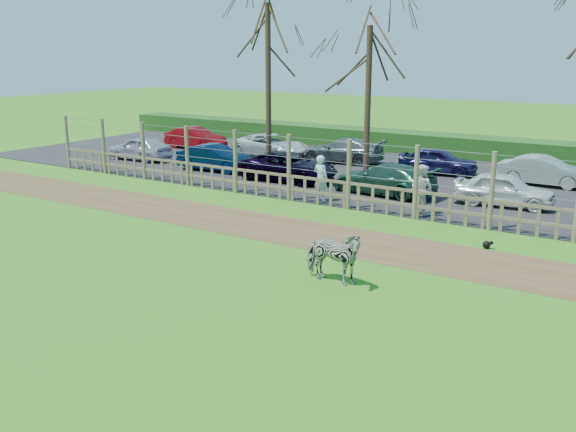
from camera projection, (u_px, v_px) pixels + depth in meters
The scene contains 21 objects.
ground at pixel (202, 273), 16.34m from camera, with size 120.00×120.00×0.00m, color #60A42B.
dirt_strip at pixel (296, 232), 20.00m from camera, with size 34.00×2.80×0.01m, color brown.
asphalt at pixel (417, 179), 28.13m from camera, with size 44.00×13.00×0.04m, color #232326.
hedge at pixel (467, 147), 33.69m from camera, with size 46.00×2.00×1.10m, color #1E4716.
fence at pixel (348, 187), 22.64m from camera, with size 30.16×0.16×2.50m.
tree_left at pixel (268, 47), 28.49m from camera, with size 4.80×4.80×7.88m.
tree_mid at pixel (369, 65), 27.14m from camera, with size 4.80×4.80×6.83m.
zebra at pixel (333, 256), 15.49m from camera, with size 0.73×1.61×1.36m, color gray.
visitor_a at pixel (321, 178), 23.72m from camera, with size 0.63×0.41×1.72m, color silver.
visitor_b at pixel (422, 189), 21.83m from camera, with size 0.84×0.65×1.72m, color silver.
crow at pixel (487, 244), 18.32m from camera, with size 0.31×0.23×0.25m.
car_0 at pixel (140, 148), 32.64m from camera, with size 1.42×3.52×1.20m, color #B8ADC3.
car_1 at pixel (215, 158), 29.71m from camera, with size 1.27×3.64×1.20m, color #06193B.
car_2 at pixel (289, 167), 27.50m from camera, with size 1.99×4.32×1.20m, color black.
car_3 at pixel (385, 179), 24.90m from camera, with size 1.68×4.13×1.20m, color #214738.
car_4 at pixel (504, 189), 23.05m from camera, with size 1.42×3.52×1.20m, color white.
car_7 at pixel (195, 138), 36.35m from camera, with size 1.27×3.64×1.20m, color maroon.
car_8 at pixel (272, 145), 33.52m from camera, with size 1.99×4.32×1.20m, color silver.
car_9 at pixel (342, 150), 31.91m from camera, with size 1.68×4.13×1.20m, color #565D62.
car_10 at pixel (438, 161), 28.95m from camera, with size 1.42×3.52×1.20m, color #1B1647.
car_11 at pixel (544, 171), 26.54m from camera, with size 1.27×3.64×1.20m, color #ADBCB2.
Camera 1 is at (10.20, -11.79, 5.54)m, focal length 40.00 mm.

